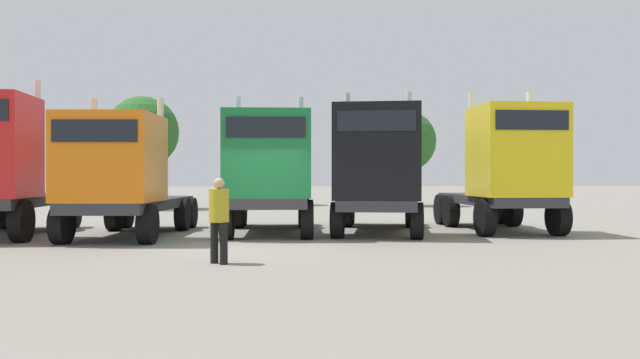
{
  "coord_description": "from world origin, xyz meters",
  "views": [
    {
      "loc": [
        0.0,
        -14.87,
        1.72
      ],
      "look_at": [
        1.94,
        4.12,
        1.65
      ],
      "focal_mm": 34.57,
      "sensor_mm": 36.0,
      "label": 1
    }
  ],
  "objects_px": {
    "semi_truck_green": "(269,172)",
    "visitor_with_camera": "(219,214)",
    "semi_truck_orange": "(120,176)",
    "semi_truck_black": "(378,169)",
    "semi_truck_yellow": "(508,168)"
  },
  "relations": [
    {
      "from": "semi_truck_green",
      "to": "visitor_with_camera",
      "type": "height_order",
      "value": "semi_truck_green"
    },
    {
      "from": "semi_truck_green",
      "to": "visitor_with_camera",
      "type": "xyz_separation_m",
      "value": [
        -1.09,
        -5.9,
        -0.87
      ]
    },
    {
      "from": "semi_truck_black",
      "to": "visitor_with_camera",
      "type": "height_order",
      "value": "semi_truck_black"
    },
    {
      "from": "semi_truck_orange",
      "to": "visitor_with_camera",
      "type": "height_order",
      "value": "semi_truck_orange"
    },
    {
      "from": "semi_truck_yellow",
      "to": "semi_truck_black",
      "type": "bearing_deg",
      "value": -85.29
    },
    {
      "from": "semi_truck_green",
      "to": "semi_truck_yellow",
      "type": "height_order",
      "value": "semi_truck_yellow"
    },
    {
      "from": "semi_truck_green",
      "to": "semi_truck_black",
      "type": "bearing_deg",
      "value": 89.7
    },
    {
      "from": "semi_truck_orange",
      "to": "semi_truck_green",
      "type": "distance_m",
      "value": 4.17
    },
    {
      "from": "semi_truck_yellow",
      "to": "visitor_with_camera",
      "type": "relative_size",
      "value": 3.45
    },
    {
      "from": "semi_truck_green",
      "to": "semi_truck_black",
      "type": "relative_size",
      "value": 0.94
    },
    {
      "from": "semi_truck_green",
      "to": "semi_truck_yellow",
      "type": "distance_m",
      "value": 7.37
    },
    {
      "from": "semi_truck_orange",
      "to": "semi_truck_green",
      "type": "height_order",
      "value": "semi_truck_green"
    },
    {
      "from": "semi_truck_yellow",
      "to": "visitor_with_camera",
      "type": "xyz_separation_m",
      "value": [
        -8.46,
        -5.95,
        -1.01
      ]
    },
    {
      "from": "semi_truck_orange",
      "to": "semi_truck_green",
      "type": "bearing_deg",
      "value": 106.54
    },
    {
      "from": "semi_truck_yellow",
      "to": "visitor_with_camera",
      "type": "distance_m",
      "value": 10.39
    }
  ]
}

